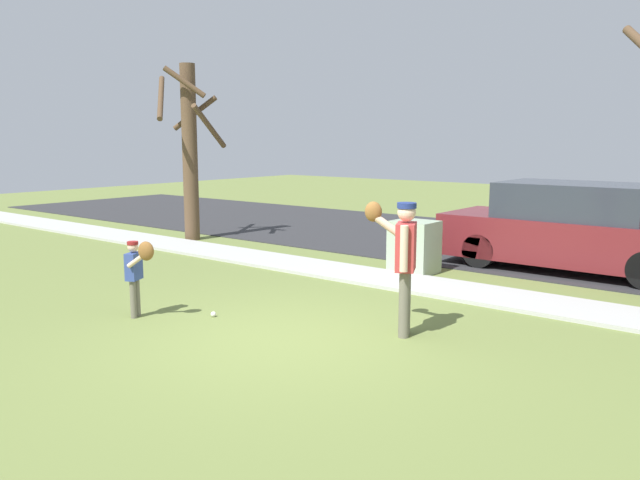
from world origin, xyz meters
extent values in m
plane|color=olive|center=(0.00, 3.50, 0.00)|extent=(48.00, 48.00, 0.00)
cube|color=#B2B2AD|center=(0.00, 3.60, 0.03)|extent=(36.00, 1.20, 0.06)
cube|color=#2D2D30|center=(0.00, 8.60, 0.01)|extent=(36.00, 6.80, 0.02)
cylinder|color=#6B6656|center=(1.14, 1.02, 0.42)|extent=(0.13, 0.13, 0.84)
cylinder|color=#6B6656|center=(1.07, 1.17, 0.42)|extent=(0.13, 0.13, 0.84)
cube|color=#B73838|center=(1.11, 1.10, 1.13)|extent=(0.38, 0.46, 0.59)
sphere|color=beige|center=(1.11, 1.10, 1.56)|extent=(0.23, 0.23, 0.23)
cylinder|color=navy|center=(1.11, 1.10, 1.64)|extent=(0.24, 0.24, 0.07)
cylinder|color=beige|center=(1.21, 0.87, 1.15)|extent=(0.10, 0.10, 0.56)
cylinder|color=beige|center=(0.77, 1.21, 1.34)|extent=(0.50, 0.31, 0.40)
ellipsoid|color=brown|center=(0.60, 1.13, 1.53)|extent=(0.26, 0.22, 0.26)
cylinder|color=#6B6656|center=(-2.26, -0.46, 0.26)|extent=(0.08, 0.08, 0.53)
cylinder|color=#6B6656|center=(-2.22, -0.56, 0.26)|extent=(0.08, 0.08, 0.53)
cube|color=#33478C|center=(-2.24, -0.51, 0.72)|extent=(0.24, 0.29, 0.38)
sphere|color=beige|center=(-2.24, -0.51, 0.99)|extent=(0.14, 0.14, 0.14)
cylinder|color=maroon|center=(-2.24, -0.51, 1.04)|extent=(0.15, 0.15, 0.04)
cylinder|color=beige|center=(-2.31, -0.37, 0.73)|extent=(0.06, 0.06, 0.35)
cylinder|color=beige|center=(-2.03, -0.58, 0.85)|extent=(0.32, 0.20, 0.25)
ellipsoid|color=brown|center=(-1.92, -0.53, 0.97)|extent=(0.26, 0.22, 0.26)
sphere|color=white|center=(-1.40, 0.17, 0.04)|extent=(0.07, 0.07, 0.07)
cube|color=#9EB293|center=(-0.74, 4.48, 0.48)|extent=(0.78, 0.68, 0.96)
cylinder|color=brown|center=(-6.98, 4.50, 2.10)|extent=(0.36, 0.36, 4.20)
cylinder|color=brown|center=(-6.44, 4.66, 2.73)|extent=(0.53, 1.36, 1.02)
cylinder|color=brown|center=(-7.21, 4.89, 3.07)|extent=(1.05, 0.68, 0.85)
cylinder|color=brown|center=(-7.39, 4.02, 3.41)|extent=(1.25, 1.11, 1.14)
cylinder|color=brown|center=(-6.73, 4.20, 3.74)|extent=(0.83, 0.72, 0.74)
cube|color=maroon|center=(1.48, 6.47, 0.60)|extent=(4.70, 1.90, 0.80)
cube|color=#2D333D|center=(1.48, 6.47, 1.32)|extent=(2.59, 1.75, 0.65)
cylinder|color=black|center=(0.02, 5.63, 0.34)|extent=(0.64, 0.22, 0.64)
cylinder|color=black|center=(0.02, 7.31, 0.34)|extent=(0.64, 0.22, 0.64)
camera|label=1|loc=(5.10, -5.59, 2.44)|focal=35.70mm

